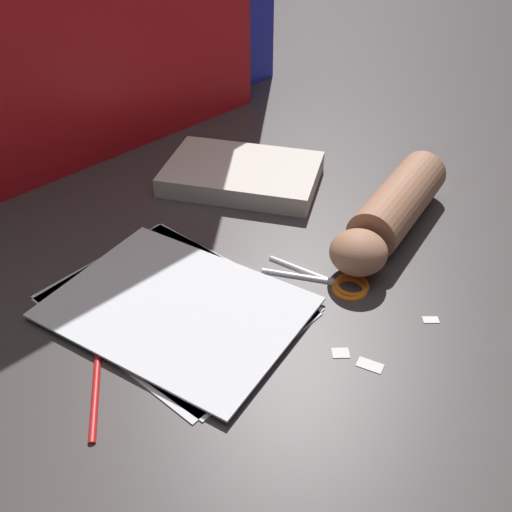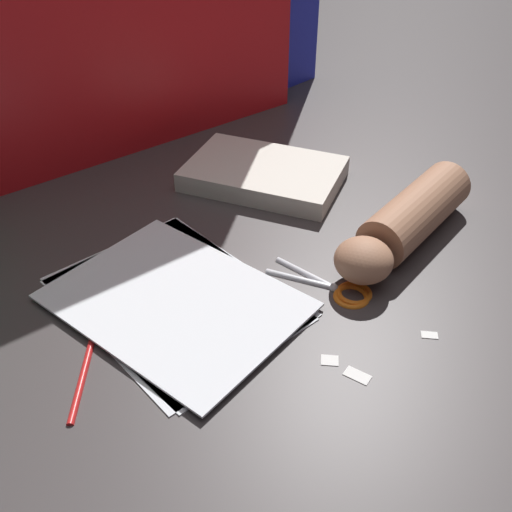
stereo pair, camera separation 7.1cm
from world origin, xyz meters
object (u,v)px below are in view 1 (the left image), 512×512
(hand_forearm, at_px, (391,212))
(book_closed, at_px, (242,174))
(scissors, at_px, (333,280))
(paper_stack, at_px, (176,305))

(hand_forearm, bearing_deg, book_closed, 92.69)
(scissors, bearing_deg, hand_forearm, -1.97)
(scissors, distance_m, hand_forearm, 0.15)
(book_closed, xyz_separation_m, hand_forearm, (0.01, -0.25, 0.02))
(scissors, bearing_deg, book_closed, 62.30)
(book_closed, xyz_separation_m, scissors, (-0.13, -0.25, -0.01))
(book_closed, relative_size, scissors, 1.95)
(paper_stack, xyz_separation_m, book_closed, (0.28, 0.12, 0.01))
(paper_stack, height_order, scissors, scissors)
(paper_stack, height_order, book_closed, book_closed)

